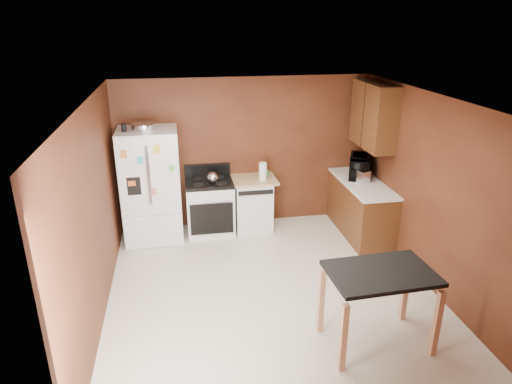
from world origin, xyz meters
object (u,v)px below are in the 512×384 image
object	(u,v)px
dishwasher	(253,203)
pen_cup	(124,128)
kettle	(213,178)
gas_range	(210,206)
microwave	(359,167)
refrigerator	(151,186)
toaster	(361,176)
island	(380,284)
roasting_pan	(143,126)
paper_towel	(263,171)
green_canister	(266,173)

from	to	relation	value
dishwasher	pen_cup	bearing A→B (deg)	-175.33
kettle	gas_range	xyz separation A→B (m)	(-0.05, 0.10, -0.53)
microwave	refrigerator	world-z (taller)	refrigerator
toaster	island	size ratio (longest dim) A/B	0.24
gas_range	dishwasher	bearing A→B (deg)	1.94
roasting_pan	paper_towel	xyz separation A→B (m)	(1.82, -0.04, -0.81)
toaster	pen_cup	bearing A→B (deg)	155.30
green_canister	microwave	xyz separation A→B (m)	(1.51, -0.31, 0.12)
pen_cup	toaster	xyz separation A→B (m)	(3.63, -0.31, -0.86)
gas_range	island	size ratio (longest dim) A/B	0.97
island	paper_towel	bearing A→B (deg)	102.61
pen_cup	toaster	world-z (taller)	pen_cup
microwave	island	bearing A→B (deg)	-173.97
green_canister	microwave	world-z (taller)	microwave
roasting_pan	island	size ratio (longest dim) A/B	0.32
kettle	refrigerator	distance (m)	0.97
paper_towel	microwave	distance (m)	1.60
roasting_pan	kettle	world-z (taller)	roasting_pan
pen_cup	green_canister	size ratio (longest dim) A/B	1.07
refrigerator	dishwasher	distance (m)	1.69
pen_cup	dishwasher	size ratio (longest dim) A/B	0.13
pen_cup	kettle	xyz separation A→B (m)	(1.28, 0.04, -0.87)
refrigerator	island	bearing A→B (deg)	-51.12
roasting_pan	island	distance (m)	4.11
toaster	dishwasher	bearing A→B (deg)	144.55
roasting_pan	pen_cup	bearing A→B (deg)	-160.53
pen_cup	paper_towel	world-z (taller)	pen_cup
pen_cup	island	bearing A→B (deg)	-47.04
roasting_pan	microwave	distance (m)	3.51
kettle	refrigerator	world-z (taller)	refrigerator
pen_cup	microwave	world-z (taller)	pen_cup
paper_towel	kettle	bearing A→B (deg)	-178.41
roasting_pan	kettle	bearing A→B (deg)	-3.36
toaster	microwave	distance (m)	0.25
roasting_pan	green_canister	world-z (taller)	roasting_pan
island	refrigerator	bearing A→B (deg)	128.88
pen_cup	green_canister	world-z (taller)	pen_cup
roasting_pan	refrigerator	size ratio (longest dim) A/B	0.20
paper_towel	green_canister	size ratio (longest dim) A/B	2.77
kettle	refrigerator	bearing A→B (deg)	177.85
roasting_pan	paper_towel	size ratio (longest dim) A/B	1.25
pen_cup	refrigerator	size ratio (longest dim) A/B	0.06
roasting_pan	refrigerator	world-z (taller)	roasting_pan
microwave	refrigerator	xyz separation A→B (m)	(-3.38, 0.15, -0.16)
paper_towel	pen_cup	bearing A→B (deg)	-178.35
microwave	island	size ratio (longest dim) A/B	0.52
dishwasher	kettle	bearing A→B (deg)	-169.69
dishwasher	gas_range	bearing A→B (deg)	-178.06
pen_cup	roasting_pan	bearing A→B (deg)	19.47
kettle	refrigerator	size ratio (longest dim) A/B	0.10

